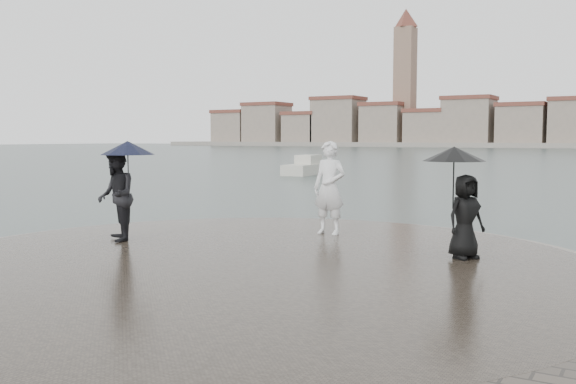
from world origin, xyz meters
The scene contains 6 objects.
ground centered at (0.00, 0.00, 0.00)m, with size 400.00×400.00×0.00m, color #2B3835.
kerb_ring centered at (0.00, 3.50, 0.16)m, with size 12.50×12.50×0.32m, color gray.
quay_tip centered at (0.00, 3.50, 0.18)m, with size 11.90×11.90×0.36m, color #2D261E.
statue centered at (-0.20, 6.93, 1.38)m, with size 0.74×0.49×2.03m, color white.
visitor_left centered at (-3.47, 3.93, 1.50)m, with size 1.37×1.21×2.04m.
visitor_right centered at (3.02, 5.62, 1.52)m, with size 1.20×1.10×1.95m.
Camera 1 is at (6.02, -5.52, 2.47)m, focal length 40.00 mm.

